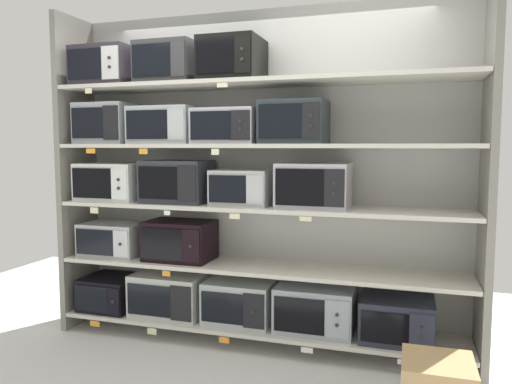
{
  "coord_description": "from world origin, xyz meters",
  "views": [
    {
      "loc": [
        1.1,
        -3.51,
        1.52
      ],
      "look_at": [
        0.0,
        0.0,
        1.18
      ],
      "focal_mm": 34.53,
      "sensor_mm": 36.0,
      "label": 1
    }
  ],
  "objects": [
    {
      "name": "microwave_14",
      "position": [
        0.29,
        -0.0,
        1.69
      ],
      "size": [
        0.46,
        0.41,
        0.31
      ],
      "color": "#2C3439",
      "rests_on": "shelf_3"
    },
    {
      "name": "price_tag_1",
      "position": [
        -0.77,
        -0.25,
        0.1
      ],
      "size": [
        0.08,
        0.0,
        0.05
      ],
      "primitive_type": "cube",
      "color": "beige"
    },
    {
      "name": "microwave_11",
      "position": [
        -1.28,
        -0.0,
        1.7
      ],
      "size": [
        0.45,
        0.36,
        0.33
      ],
      "color": "#9DA5A9",
      "rests_on": "shelf_3"
    },
    {
      "name": "shelf_0",
      "position": [
        0.0,
        0.0,
        0.14
      ],
      "size": [
        3.12,
        0.48,
        0.03
      ],
      "primitive_type": "cube",
      "color": "beige",
      "rests_on": "ground"
    },
    {
      "name": "microwave_17",
      "position": [
        -0.18,
        -0.0,
        2.16
      ],
      "size": [
        0.44,
        0.44,
        0.32
      ],
      "color": "black",
      "rests_on": "shelf_4"
    },
    {
      "name": "shelf_4",
      "position": [
        0.0,
        0.0,
        1.98
      ],
      "size": [
        3.12,
        0.48,
        0.03
      ],
      "primitive_type": "cube",
      "color": "beige"
    },
    {
      "name": "upright_right",
      "position": [
        1.59,
        0.0,
        1.29
      ],
      "size": [
        0.05,
        0.48,
        2.58
      ],
      "primitive_type": "cube",
      "color": "gray",
      "rests_on": "ground"
    },
    {
      "name": "price_tag_4",
      "position": [
        1.09,
        -0.25,
        0.1
      ],
      "size": [
        0.06,
        0.0,
        0.03
      ],
      "primitive_type": "cube",
      "color": "white"
    },
    {
      "name": "microwave_0",
      "position": [
        -1.28,
        -0.0,
        0.29
      ],
      "size": [
        0.44,
        0.43,
        0.27
      ],
      "color": "black",
      "rests_on": "shelf_0"
    },
    {
      "name": "microwave_13",
      "position": [
        -0.22,
        -0.0,
        1.67
      ],
      "size": [
        0.49,
        0.4,
        0.26
      ],
      "color": "#BCBAC4",
      "rests_on": "shelf_3"
    },
    {
      "name": "price_tag_8",
      "position": [
        -0.08,
        -0.25,
        1.02
      ],
      "size": [
        0.08,
        0.0,
        0.04
      ],
      "primitive_type": "cube",
      "color": "beige"
    },
    {
      "name": "shelf_3",
      "position": [
        0.0,
        0.0,
        1.52
      ],
      "size": [
        3.12,
        0.48,
        0.03
      ],
      "primitive_type": "cube",
      "color": "beige"
    },
    {
      "name": "microwave_5",
      "position": [
        -1.25,
        -0.0,
        0.75
      ],
      "size": [
        0.51,
        0.37,
        0.27
      ],
      "color": "#B3B8B9",
      "rests_on": "shelf_1"
    },
    {
      "name": "price_tag_9",
      "position": [
        0.43,
        -0.25,
        1.03
      ],
      "size": [
        0.08,
        0.0,
        0.03
      ],
      "primitive_type": "cube",
      "color": "beige"
    },
    {
      "name": "microwave_12",
      "position": [
        -0.76,
        -0.0,
        1.68
      ],
      "size": [
        0.52,
        0.33,
        0.29
      ],
      "color": "#B5BEBD",
      "rests_on": "shelf_3"
    },
    {
      "name": "price_tag_12",
      "position": [
        -0.23,
        -0.25,
        1.48
      ],
      "size": [
        0.06,
        0.0,
        0.04
      ],
      "primitive_type": "cube",
      "color": "beige"
    },
    {
      "name": "price_tag_13",
      "position": [
        -1.27,
        -0.25,
        1.94
      ],
      "size": [
        0.06,
        0.0,
        0.04
      ],
      "primitive_type": "cube",
      "color": "beige"
    },
    {
      "name": "price_tag_2",
      "position": [
        -0.17,
        -0.25,
        0.1
      ],
      "size": [
        0.08,
        0.0,
        0.04
      ],
      "primitive_type": "cube",
      "color": "orange"
    },
    {
      "name": "price_tag_6",
      "position": [
        -1.25,
        -0.25,
        1.02
      ],
      "size": [
        0.07,
        0.0,
        0.05
      ],
      "primitive_type": "cube",
      "color": "beige"
    },
    {
      "name": "microwave_7",
      "position": [
        -1.24,
        -0.0,
        1.23
      ],
      "size": [
        0.52,
        0.41,
        0.3
      ],
      "color": "silver",
      "rests_on": "shelf_2"
    },
    {
      "name": "microwave_6",
      "position": [
        -0.64,
        -0.0,
        0.77
      ],
      "size": [
        0.52,
        0.38,
        0.31
      ],
      "color": "black",
      "rests_on": "shelf_1"
    },
    {
      "name": "microwave_1",
      "position": [
        -0.73,
        -0.0,
        0.32
      ],
      "size": [
        0.58,
        0.41,
        0.34
      ],
      "color": "#BABDB5",
      "rests_on": "shelf_0"
    },
    {
      "name": "microwave_10",
      "position": [
        0.44,
        -0.0,
        1.24
      ],
      "size": [
        0.51,
        0.4,
        0.32
      ],
      "color": "#B7B0BB",
      "rests_on": "shelf_2"
    },
    {
      "name": "price_tag_11",
      "position": [
        -0.81,
        -0.25,
        1.48
      ],
      "size": [
        0.07,
        0.0,
        0.04
      ],
      "primitive_type": "cube",
      "color": "orange"
    },
    {
      "name": "price_tag_14",
      "position": [
        -0.17,
        -0.25,
        1.95
      ],
      "size": [
        0.08,
        0.0,
        0.03
      ],
      "primitive_type": "cube",
      "color": "beige"
    },
    {
      "name": "price_tag_7",
      "position": [
        -0.62,
        -0.25,
        1.02
      ],
      "size": [
        0.05,
        0.0,
        0.03
      ],
      "primitive_type": "cube",
      "color": "white"
    },
    {
      "name": "shelf_2",
      "position": [
        0.0,
        0.0,
        1.06
      ],
      "size": [
        3.12,
        0.48,
        0.03
      ],
      "primitive_type": "cube",
      "color": "beige"
    },
    {
      "name": "microwave_9",
      "position": [
        -0.11,
        -0.0,
        1.21
      ],
      "size": [
        0.44,
        0.34,
        0.27
      ],
      "color": "#B7BABB",
      "rests_on": "shelf_2"
    },
    {
      "name": "microwave_2",
      "position": [
        -0.13,
        -0.0,
        0.32
      ],
      "size": [
        0.53,
        0.37,
        0.32
      ],
      "color": "#B0BAB8",
      "rests_on": "shelf_0"
    },
    {
      "name": "microwave_4",
      "position": [
        1.04,
        -0.0,
        0.3
      ],
      "size": [
        0.5,
        0.42,
        0.3
      ],
      "color": "#272A39",
      "rests_on": "shelf_0"
    },
    {
      "name": "price_tag_10",
      "position": [
        -1.27,
        -0.25,
        1.48
      ],
      "size": [
        0.08,
        0.0,
        0.04
      ],
      "primitive_type": "cube",
      "color": "orange"
    },
    {
      "name": "price_tag_3",
      "position": [
        0.45,
        -0.25,
        0.1
      ],
      "size": [
        0.09,
        0.0,
        0.04
      ],
      "primitive_type": "cube",
      "color": "white"
    },
    {
      "name": "microwave_15",
      "position": [
        -1.26,
        -0.0,
        2.15
      ],
      "size": [
        0.48,
        0.43,
        0.31
      ],
      "color": "#312932",
      "rests_on": "shelf_4"
    },
    {
      "name": "price_tag_5",
      "position": [
        -0.63,
        -0.25,
        0.56
      ],
      "size": [
        0.07,
        0.0,
        0.04
      ],
      "primitive_type": "cube",
      "color": "orange"
    },
    {
      "name": "microwave_3",
      "position": [
        0.46,
        -0.0,
        0.32
      ],
      "size": [
        0.57,
        0.39,
        0.34
      ],
      "color": "#9AA4AC",
      "rests_on": "shelf_0"
    },
    {
      "name": "shelf_1",
      "position": [
        0.0,
        0.0,
        0.6
      ],
      "size": [
        3.12,
        0.48,
        0.03
      ],
      "primitive_type": "cube",
      "color": "beige"
    },
    {
      "name": "microwave_16",
      "position": [
        -0.71,
        -0.0,
        2.16
      ],
      "size": [
        0.46,
        0.36,
        0.32
      ],
      "color": "#343435",
      "rests_on": "shelf_4"
    },
    {
      "name": "price_tag_0",
      "position": [
        -1.28,
        -0.25,
        0.1
      ],
      "size": [
        0.09,
        0.0,
        0.04
      ],
      "primitive_type": "cube",
      "color": "orange"
    },
    {
      "name": "upright_left",
      "position": [
        -1.59,
        0.0,
        1.29
      ],
      "size": [
        0.05,
        0.48,
        2.58
      ],
      "primitive_type": "cube",
      "color": "gray",
      "rests_on": "ground"
    },
    {
      "name": "back_panel",
      "position": [
        0.0,
        0.26,
        1.29
      ],
      "size": [
        3.32,
        0.04,
        2.58
      ],
      "primitive_type": "cube",
      "color": "#B2B2AD",
      "rests_on": "ground"
    },
    {
      "name": "microwave_8",
      "position": [
        -0.65,
        -0.0,
        1.24
      ],
      "size": [
        0.51,
        0.38,
        0.33
      ],
      "color": "#2D3139",
      "rests_on": "shelf_2"
    }
  ]
}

